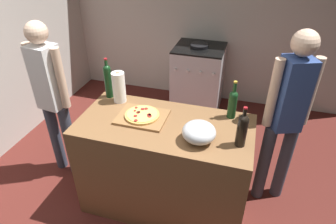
{
  "coord_description": "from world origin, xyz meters",
  "views": [
    {
      "loc": [
        0.71,
        -1.06,
        2.24
      ],
      "look_at": [
        0.14,
        0.87,
        0.95
      ],
      "focal_mm": 31.14,
      "sensor_mm": 36.0,
      "label": 1
    }
  ],
  "objects_px": {
    "paper_towel_roll": "(119,87)",
    "stove": "(198,78)",
    "person_in_stripes": "(52,94)",
    "wine_bottle_dark": "(108,80)",
    "mixing_bowl": "(199,132)",
    "wine_bottle_green": "(233,103)",
    "pizza": "(142,115)",
    "person_in_red": "(287,114)",
    "wine_bottle_amber": "(242,129)"
  },
  "relations": [
    {
      "from": "wine_bottle_green",
      "to": "stove",
      "type": "bearing_deg",
      "value": 110.18
    },
    {
      "from": "wine_bottle_green",
      "to": "stove",
      "type": "height_order",
      "value": "wine_bottle_green"
    },
    {
      "from": "wine_bottle_amber",
      "to": "person_in_stripes",
      "type": "relative_size",
      "value": 0.2
    },
    {
      "from": "stove",
      "to": "person_in_stripes",
      "type": "relative_size",
      "value": 0.59
    },
    {
      "from": "wine_bottle_dark",
      "to": "pizza",
      "type": "bearing_deg",
      "value": -31.14
    },
    {
      "from": "wine_bottle_amber",
      "to": "wine_bottle_green",
      "type": "xyz_separation_m",
      "value": [
        -0.1,
        0.35,
        -0.0
      ]
    },
    {
      "from": "mixing_bowl",
      "to": "paper_towel_roll",
      "type": "xyz_separation_m",
      "value": [
        -0.79,
        0.37,
        0.06
      ]
    },
    {
      "from": "pizza",
      "to": "person_in_stripes",
      "type": "relative_size",
      "value": 0.18
    },
    {
      "from": "pizza",
      "to": "person_in_stripes",
      "type": "xyz_separation_m",
      "value": [
        -0.94,
        0.11,
        -0.01
      ]
    },
    {
      "from": "wine_bottle_dark",
      "to": "paper_towel_roll",
      "type": "bearing_deg",
      "value": -20.47
    },
    {
      "from": "wine_bottle_green",
      "to": "person_in_red",
      "type": "relative_size",
      "value": 0.2
    },
    {
      "from": "person_in_red",
      "to": "wine_bottle_dark",
      "type": "bearing_deg",
      "value": -176.71
    },
    {
      "from": "person_in_stripes",
      "to": "person_in_red",
      "type": "bearing_deg",
      "value": 6.34
    },
    {
      "from": "pizza",
      "to": "wine_bottle_dark",
      "type": "distance_m",
      "value": 0.51
    },
    {
      "from": "wine_bottle_amber",
      "to": "mixing_bowl",
      "type": "bearing_deg",
      "value": -172.21
    },
    {
      "from": "person_in_stripes",
      "to": "wine_bottle_green",
      "type": "bearing_deg",
      "value": 4.06
    },
    {
      "from": "person_in_red",
      "to": "pizza",
      "type": "bearing_deg",
      "value": -163.32
    },
    {
      "from": "pizza",
      "to": "paper_towel_roll",
      "type": "xyz_separation_m",
      "value": [
        -0.29,
        0.2,
        0.11
      ]
    },
    {
      "from": "mixing_bowl",
      "to": "stove",
      "type": "relative_size",
      "value": 0.26
    },
    {
      "from": "stove",
      "to": "person_in_stripes",
      "type": "bearing_deg",
      "value": -122.87
    },
    {
      "from": "wine_bottle_amber",
      "to": "wine_bottle_green",
      "type": "relative_size",
      "value": 0.97
    },
    {
      "from": "pizza",
      "to": "wine_bottle_dark",
      "type": "height_order",
      "value": "wine_bottle_dark"
    },
    {
      "from": "wine_bottle_dark",
      "to": "mixing_bowl",
      "type": "bearing_deg",
      "value": -24.35
    },
    {
      "from": "pizza",
      "to": "stove",
      "type": "relative_size",
      "value": 0.3
    },
    {
      "from": "pizza",
      "to": "paper_towel_roll",
      "type": "distance_m",
      "value": 0.37
    },
    {
      "from": "paper_towel_roll",
      "to": "wine_bottle_dark",
      "type": "xyz_separation_m",
      "value": [
        -0.12,
        0.05,
        0.03
      ]
    },
    {
      "from": "paper_towel_roll",
      "to": "person_in_red",
      "type": "height_order",
      "value": "person_in_red"
    },
    {
      "from": "mixing_bowl",
      "to": "wine_bottle_amber",
      "type": "bearing_deg",
      "value": 7.79
    },
    {
      "from": "pizza",
      "to": "mixing_bowl",
      "type": "height_order",
      "value": "mixing_bowl"
    },
    {
      "from": "paper_towel_roll",
      "to": "wine_bottle_amber",
      "type": "height_order",
      "value": "wine_bottle_amber"
    },
    {
      "from": "mixing_bowl",
      "to": "wine_bottle_dark",
      "type": "relative_size",
      "value": 0.66
    },
    {
      "from": "person_in_stripes",
      "to": "person_in_red",
      "type": "distance_m",
      "value": 2.09
    },
    {
      "from": "wine_bottle_green",
      "to": "stove",
      "type": "xyz_separation_m",
      "value": [
        -0.57,
        1.54,
        -0.58
      ]
    },
    {
      "from": "pizza",
      "to": "mixing_bowl",
      "type": "bearing_deg",
      "value": -18.14
    },
    {
      "from": "mixing_bowl",
      "to": "person_in_red",
      "type": "xyz_separation_m",
      "value": [
        0.63,
        0.51,
        -0.04
      ]
    },
    {
      "from": "wine_bottle_green",
      "to": "person_in_stripes",
      "type": "relative_size",
      "value": 0.2
    },
    {
      "from": "wine_bottle_amber",
      "to": "person_in_stripes",
      "type": "height_order",
      "value": "person_in_stripes"
    },
    {
      "from": "person_in_stripes",
      "to": "wine_bottle_dark",
      "type": "bearing_deg",
      "value": 15.03
    },
    {
      "from": "wine_bottle_dark",
      "to": "stove",
      "type": "xyz_separation_m",
      "value": [
        0.55,
        1.52,
        -0.62
      ]
    },
    {
      "from": "paper_towel_roll",
      "to": "stove",
      "type": "height_order",
      "value": "paper_towel_roll"
    },
    {
      "from": "wine_bottle_green",
      "to": "person_in_red",
      "type": "xyz_separation_m",
      "value": [
        0.44,
        0.11,
        -0.1
      ]
    },
    {
      "from": "stove",
      "to": "wine_bottle_dark",
      "type": "bearing_deg",
      "value": -109.76
    },
    {
      "from": "mixing_bowl",
      "to": "wine_bottle_amber",
      "type": "xyz_separation_m",
      "value": [
        0.3,
        0.04,
        0.06
      ]
    },
    {
      "from": "wine_bottle_amber",
      "to": "person_in_red",
      "type": "height_order",
      "value": "person_in_red"
    },
    {
      "from": "person_in_stripes",
      "to": "person_in_red",
      "type": "relative_size",
      "value": 0.97
    },
    {
      "from": "mixing_bowl",
      "to": "wine_bottle_green",
      "type": "distance_m",
      "value": 0.44
    },
    {
      "from": "paper_towel_roll",
      "to": "pizza",
      "type": "bearing_deg",
      "value": -35.12
    },
    {
      "from": "paper_towel_roll",
      "to": "stove",
      "type": "relative_size",
      "value": 0.3
    },
    {
      "from": "stove",
      "to": "person_in_red",
      "type": "bearing_deg",
      "value": -54.92
    },
    {
      "from": "wine_bottle_green",
      "to": "stove",
      "type": "distance_m",
      "value": 1.75
    }
  ]
}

